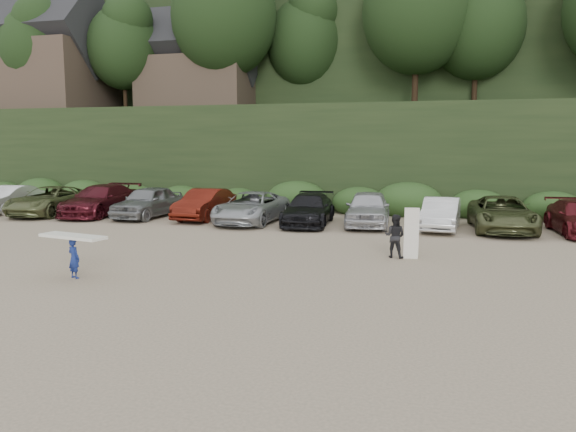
% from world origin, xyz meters
% --- Properties ---
extents(ground, '(120.00, 120.00, 0.00)m').
position_xyz_m(ground, '(0.00, 0.00, 0.00)').
color(ground, tan).
rests_on(ground, ground).
extents(hillside_backdrop, '(90.00, 41.50, 28.00)m').
position_xyz_m(hillside_backdrop, '(-0.26, 35.93, 11.22)').
color(hillside_backdrop, black).
rests_on(hillside_backdrop, ground).
extents(parked_cars, '(37.12, 6.10, 1.64)m').
position_xyz_m(parked_cars, '(-2.79, 9.94, 0.76)').
color(parked_cars, '#B6B5BB').
rests_on(parked_cars, ground).
extents(child_surfer, '(2.16, 0.98, 1.25)m').
position_xyz_m(child_surfer, '(-4.29, -2.22, 0.85)').
color(child_surfer, navy).
rests_on(child_surfer, ground).
extents(adult_surfer, '(1.21, 0.70, 1.73)m').
position_xyz_m(adult_surfer, '(4.33, 3.13, 0.74)').
color(adult_surfer, black).
rests_on(adult_surfer, ground).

